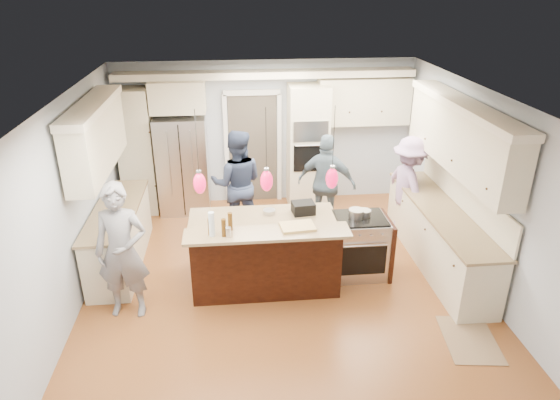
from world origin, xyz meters
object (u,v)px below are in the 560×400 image
at_px(kitchen_island, 265,251).
at_px(person_bar_end, 122,252).
at_px(person_far_left, 237,184).
at_px(refrigerator, 183,165).
at_px(island_range, 360,246).

distance_m(kitchen_island, person_bar_end, 1.96).
bearing_deg(person_bar_end, person_far_left, 59.65).
xyz_separation_m(kitchen_island, person_far_left, (-0.34, 1.53, 0.43)).
distance_m(refrigerator, person_bar_end, 3.17).
relative_size(kitchen_island, person_far_left, 1.15).
height_order(person_bar_end, person_far_left, same).
bearing_deg(person_bar_end, refrigerator, 85.60).
relative_size(island_range, person_far_left, 0.50).
distance_m(refrigerator, person_far_left, 1.42).
xyz_separation_m(person_bar_end, person_far_left, (1.48, 2.09, 0.00)).
height_order(island_range, person_far_left, person_far_left).
height_order(refrigerator, island_range, refrigerator).
bearing_deg(island_range, refrigerator, 137.41).
bearing_deg(refrigerator, person_bar_end, -99.44).
bearing_deg(person_far_left, person_bar_end, 58.59).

